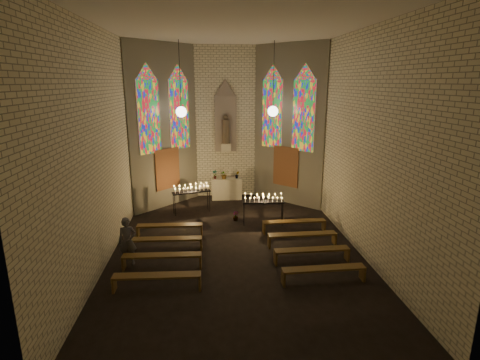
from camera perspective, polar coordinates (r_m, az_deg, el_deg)
The scene contains 18 objects.
floor at distance 12.80m, azimuth -0.74°, elevation -10.21°, with size 12.00×12.00×0.00m, color black.
room at distance 15.05m, azimuth -1.74°, elevation 8.33°, with size 8.22×12.43×7.00m.
altar at distance 17.73m, azimuth -2.04°, elevation -1.29°, with size 1.40×0.60×1.00m, color beige.
flower_vase_left at distance 17.47m, azimuth -3.86°, elevation 0.84°, with size 0.22×0.15×0.41m, color #4C723F.
flower_vase_center at distance 17.45m, azimuth -2.41°, elevation 0.87°, with size 0.38×0.33×0.42m, color #4C723F.
flower_vase_right at distance 17.51m, azimuth -0.44°, elevation 0.80°, with size 0.19×0.15×0.35m, color #4C723F.
aisle_flower_pot at distance 15.03m, azimuth -0.68°, elevation -5.54°, with size 0.21×0.21×0.38m, color #4C723F.
votive_stand_left at distance 15.81m, azimuth -7.43°, elevation -1.51°, with size 1.63×0.82×1.17m.
votive_stand_right at distance 14.41m, azimuth 3.57°, elevation -3.03°, with size 1.61×0.47×1.17m.
pew_left_0 at distance 13.74m, azimuth -10.66°, elevation -7.01°, with size 2.34×0.40×0.45m.
pew_right_0 at distance 14.02m, azimuth 8.26°, elevation -6.47°, with size 2.34×0.40×0.45m.
pew_left_1 at distance 12.64m, azimuth -11.17°, elevation -9.03°, with size 2.34×0.40×0.45m.
pew_right_1 at distance 12.94m, azimuth 9.46°, elevation -8.37°, with size 2.34×0.40×0.45m.
pew_left_2 at distance 11.56m, azimuth -11.79°, elevation -11.42°, with size 2.34×0.40×0.45m.
pew_right_2 at distance 11.88m, azimuth 10.90°, elevation -10.62°, with size 2.34×0.40×0.45m.
pew_left_3 at distance 10.51m, azimuth -12.55°, elevation -14.30°, with size 2.34×0.40×0.45m.
pew_right_3 at distance 10.86m, azimuth 12.63°, elevation -13.28°, with size 2.34×0.40×0.45m.
visitor at distance 11.92m, azimuth -16.76°, elevation -8.94°, with size 0.54×0.35×1.48m, color #4B4B55.
Camera 1 is at (-0.84, -11.56, 5.41)m, focal length 28.00 mm.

